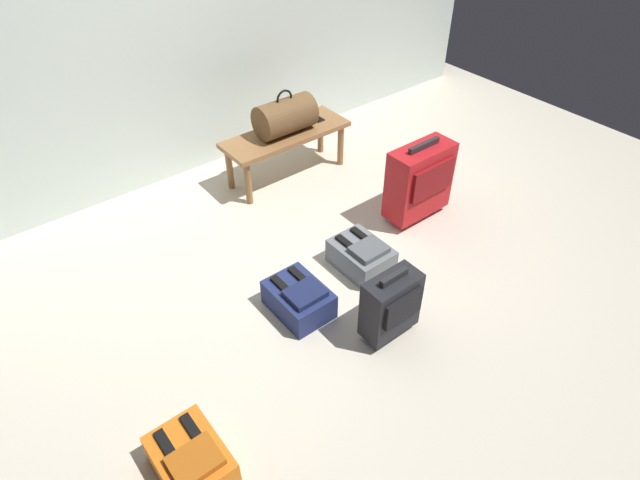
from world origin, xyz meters
TOP-DOWN VIEW (x-y plane):
  - ground_plane at (0.00, 0.00)m, footprint 6.60×6.60m
  - bench at (0.52, 1.00)m, footprint 1.00×0.36m
  - duffel_bag_brown at (0.53, 1.00)m, footprint 0.44×0.26m
  - cell_phone at (0.84, 1.03)m, footprint 0.07×0.14m
  - suitcase_upright_red at (0.93, -0.01)m, footprint 0.47×0.24m
  - suitcase_small_charcoal at (0.01, -0.69)m, footprint 0.32×0.19m
  - backpack_orange at (-1.23, -0.73)m, footprint 0.28×0.38m
  - backpack_navy at (-0.27, -0.23)m, footprint 0.28×0.38m
  - backpack_grey at (0.26, -0.18)m, footprint 0.28×0.38m

SIDE VIEW (x-z plane):
  - ground_plane at x=0.00m, z-range 0.00..0.00m
  - backpack_orange at x=-1.23m, z-range -0.01..0.20m
  - backpack_navy at x=-0.27m, z-range -0.01..0.20m
  - backpack_grey at x=0.26m, z-range -0.01..0.20m
  - suitcase_small_charcoal at x=0.01m, z-range 0.01..0.47m
  - suitcase_upright_red at x=0.93m, z-range 0.01..0.60m
  - bench at x=0.52m, z-range 0.13..0.52m
  - cell_phone at x=0.84m, z-range 0.38..0.39m
  - duffel_bag_brown at x=0.53m, z-range 0.35..0.68m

